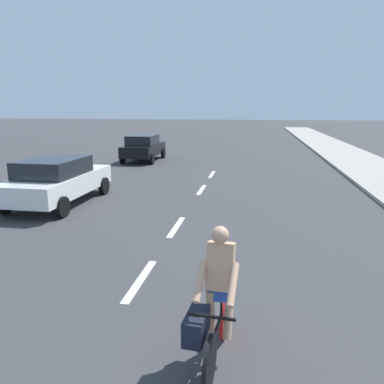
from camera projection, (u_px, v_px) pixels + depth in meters
name	position (u px, v px, depth m)	size (l,w,h in m)	color
ground_plane	(214.00, 171.00, 19.21)	(160.00, 160.00, 0.00)	#38383A
sidewalk_strip	(370.00, 168.00, 19.78)	(3.60, 80.00, 0.14)	#9E998E
lane_stripe_2	(140.00, 280.00, 7.13)	(0.16, 1.80, 0.01)	white
lane_stripe_3	(176.00, 227.00, 10.30)	(0.16, 1.80, 0.01)	white
lane_stripe_4	(202.00, 190.00, 14.92)	(0.16, 1.80, 0.01)	white
lane_stripe_5	(212.00, 174.00, 18.31)	(0.16, 1.80, 0.01)	white
cyclist	(214.00, 302.00, 4.69)	(0.63, 1.71, 1.82)	black
parked_car_white	(57.00, 179.00, 12.59)	(2.12, 4.56, 1.57)	white
parked_car_black	(143.00, 147.00, 22.78)	(2.00, 4.23, 1.57)	black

